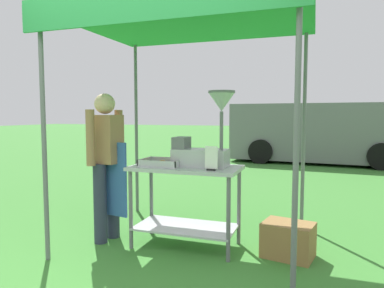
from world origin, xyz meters
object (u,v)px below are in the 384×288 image
(van_grey, at_px, (320,132))
(donut_cart, at_px, (186,190))
(menu_sign, at_px, (211,160))
(donut_tray, at_px, (162,164))
(donut_fryer, at_px, (205,140))
(supply_crate, at_px, (288,240))
(stall_canopy, at_px, (189,27))
(vendor, at_px, (106,159))

(van_grey, bearing_deg, donut_cart, -100.59)
(menu_sign, bearing_deg, donut_tray, 166.65)
(donut_fryer, height_order, supply_crate, donut_fryer)
(donut_cart, bearing_deg, van_grey, 79.41)
(menu_sign, height_order, supply_crate, menu_sign)
(donut_cart, height_order, menu_sign, menu_sign)
(donut_cart, bearing_deg, stall_canopy, 90.00)
(donut_tray, xyz_separation_m, van_grey, (1.64, 7.51, 0.01))
(stall_canopy, xyz_separation_m, menu_sign, (0.33, -0.27, -1.33))
(stall_canopy, height_order, donut_cart, stall_canopy)
(stall_canopy, height_order, van_grey, stall_canopy)
(vendor, bearing_deg, supply_crate, 5.00)
(donut_cart, bearing_deg, menu_sign, -28.26)
(donut_fryer, bearing_deg, menu_sign, -59.78)
(donut_cart, xyz_separation_m, donut_fryer, (0.20, 0.05, 0.52))
(donut_fryer, distance_m, vendor, 1.11)
(donut_cart, relative_size, supply_crate, 2.13)
(supply_crate, bearing_deg, vendor, -175.00)
(donut_fryer, height_order, vendor, donut_fryer)
(stall_canopy, distance_m, van_grey, 7.63)
(donut_tray, relative_size, supply_crate, 0.81)
(vendor, xyz_separation_m, supply_crate, (1.92, 0.17, -0.74))
(donut_cart, distance_m, supply_crate, 1.13)
(donut_cart, relative_size, menu_sign, 4.84)
(van_grey, bearing_deg, vendor, -106.74)
(vendor, bearing_deg, donut_cart, 6.86)
(vendor, bearing_deg, donut_tray, 6.08)
(menu_sign, bearing_deg, stall_canopy, 139.85)
(vendor, bearing_deg, stall_canopy, 13.13)
(menu_sign, bearing_deg, van_grey, 82.03)
(donut_tray, xyz_separation_m, menu_sign, (0.57, -0.14, 0.08))
(donut_cart, xyz_separation_m, van_grey, (1.40, 7.47, 0.27))
(donut_cart, xyz_separation_m, donut_tray, (-0.25, -0.04, 0.27))
(menu_sign, xyz_separation_m, van_grey, (1.07, 7.64, -0.07))
(stall_canopy, bearing_deg, donut_tray, -150.98)
(donut_tray, height_order, van_grey, van_grey)
(donut_fryer, bearing_deg, donut_cart, -167.07)
(donut_cart, height_order, donut_tray, donut_tray)
(stall_canopy, xyz_separation_m, donut_cart, (0.00, -0.10, -1.68))
(menu_sign, bearing_deg, supply_crate, 18.39)
(menu_sign, distance_m, supply_crate, 1.08)
(vendor, relative_size, van_grey, 0.32)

